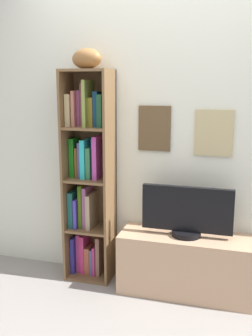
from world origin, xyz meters
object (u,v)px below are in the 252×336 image
object	(u,v)px
football	(87,59)
television	(187,212)
tv_stand	(185,264)
bookshelf	(88,179)

from	to	relation	value
football	television	distance (m)	1.39
football	tv_stand	xyz separation A→B (m)	(0.81, -0.05, -1.56)
football	tv_stand	size ratio (longest dim) A/B	0.28
bookshelf	football	size ratio (longest dim) A/B	6.04
football	television	size ratio (longest dim) A/B	0.41
tv_stand	television	xyz separation A→B (m)	(0.00, 0.00, 0.42)
bookshelf	television	xyz separation A→B (m)	(0.83, -0.08, -0.18)
television	tv_stand	bearing A→B (deg)	-90.00
bookshelf	tv_stand	size ratio (longest dim) A/B	1.69
football	television	xyz separation A→B (m)	(0.81, -0.05, -1.14)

